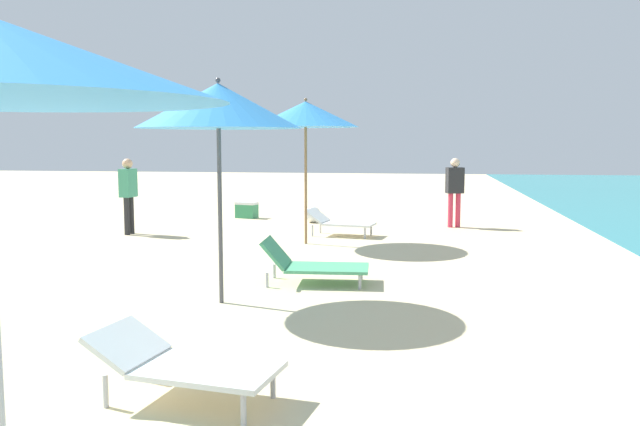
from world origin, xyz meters
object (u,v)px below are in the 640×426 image
lounger_farthest_shoreside (340,222)px  umbrella_third (218,106)px  lounger_third_shoreside (312,264)px  beach_ball (313,215)px  lounger_second_shoreside (184,363)px  person_walking_far (128,189)px  umbrella_farthest (306,114)px  cooler_box (247,210)px  person_walking_near (455,186)px

lounger_farthest_shoreside → umbrella_third: bearing=-87.1°
lounger_third_shoreside → beach_ball: (-1.09, 6.42, -0.08)m
lounger_farthest_shoreside → beach_ball: bearing=123.3°
lounger_second_shoreside → person_walking_far: bearing=126.3°
lounger_third_shoreside → lounger_farthest_shoreside: 4.41m
umbrella_farthest → lounger_second_shoreside: bearing=-86.5°
cooler_box → person_walking_far: bearing=-116.8°
umbrella_farthest → beach_ball: 3.81m
person_walking_far → lounger_second_shoreside: bearing=-57.0°
cooler_box → lounger_second_shoreside: bearing=-76.8°
lounger_third_shoreside → person_walking_far: bearing=134.4°
person_walking_near → beach_ball: (-3.19, 0.32, -0.72)m
lounger_second_shoreside → person_walking_near: person_walking_near is taller
person_walking_near → person_walking_far: (-6.51, -2.15, 0.01)m
umbrella_farthest → cooler_box: 4.85m
person_walking_near → beach_ball: bearing=-112.5°
umbrella_farthest → lounger_farthest_shoreside: 2.39m
lounger_third_shoreside → cooler_box: (-2.84, 7.08, -0.07)m
person_walking_near → person_walking_far: person_walking_far is taller
person_walking_near → beach_ball: size_ratio=4.03×
person_walking_near → cooler_box: person_walking_near is taller
lounger_third_shoreside → lounger_farthest_shoreside: bearing=88.9°
beach_ball → person_walking_near: bearing=-5.7°
lounger_second_shoreside → beach_ball: 10.48m
lounger_second_shoreside → person_walking_far: person_walking_far is taller
umbrella_third → person_walking_far: (-3.56, 5.14, -1.34)m
lounger_third_shoreside → umbrella_farthest: bearing=97.9°
umbrella_third → person_walking_near: size_ratio=1.71×
umbrella_farthest → cooler_box: umbrella_farthest is taller
lounger_third_shoreside → cooler_box: lounger_third_shoreside is taller
lounger_farthest_shoreside → beach_ball: size_ratio=3.77×
beach_ball → umbrella_farthest: bearing=-82.5°
person_walking_near → lounger_second_shoreside: bearing=-29.8°
umbrella_farthest → person_walking_near: (2.78, 2.80, -1.44)m
lounger_second_shoreside → umbrella_farthest: (-0.45, 7.33, 2.06)m
lounger_second_shoreside → beach_ball: bearing=103.4°
lounger_second_shoreside → cooler_box: bearing=111.9°
lounger_second_shoreside → umbrella_third: bearing=111.1°
lounger_farthest_shoreside → person_walking_near: person_walking_near is taller
person_walking_near → lounger_third_shoreside: bearing=-35.8°
lounger_third_shoreside → lounger_second_shoreside: bearing=-97.2°
lounger_second_shoreside → cooler_box: (-2.61, 11.10, -0.09)m
lounger_farthest_shoreside → person_walking_far: bearing=-164.3°
lounger_second_shoreside → umbrella_third: size_ratio=0.55×
lounger_second_shoreside → person_walking_far: 9.03m
lounger_second_shoreside → lounger_farthest_shoreside: bearing=98.5°
lounger_third_shoreside → lounger_farthest_shoreside: (-0.21, 4.41, 0.02)m
person_walking_far → lounger_farthest_shoreside: bearing=11.5°
beach_ball → lounger_second_shoreside: bearing=-85.3°
lounger_second_shoreside → umbrella_farthest: size_ratio=0.53×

